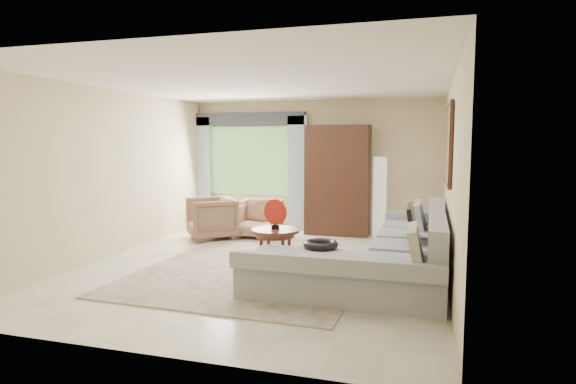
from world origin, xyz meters
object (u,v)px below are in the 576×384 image
(tv_screen, at_px, (413,224))
(coffee_table, at_px, (275,251))
(potted_plant, at_px, (218,215))
(floor_lamp, at_px, (380,197))
(sectional_sofa, at_px, (390,258))
(armchair_left, at_px, (211,218))
(armoire, at_px, (338,180))
(armchair_right, at_px, (259,219))

(tv_screen, distance_m, coffee_table, 1.84)
(tv_screen, relative_size, potted_plant, 1.36)
(floor_lamp, bearing_deg, sectional_sofa, -81.67)
(sectional_sofa, bearing_deg, coffee_table, -170.40)
(sectional_sofa, bearing_deg, armchair_left, 152.36)
(sectional_sofa, distance_m, floor_lamp, 3.03)
(coffee_table, bearing_deg, floor_lamp, 71.95)
(tv_screen, distance_m, armoire, 3.13)
(armchair_left, distance_m, armoire, 2.51)
(tv_screen, relative_size, armchair_left, 0.88)
(armchair_left, xyz_separation_m, armchair_right, (0.80, 0.36, -0.03))
(sectional_sofa, relative_size, armchair_left, 4.12)
(floor_lamp, bearing_deg, armoire, -175.71)
(coffee_table, height_order, potted_plant, coffee_table)
(floor_lamp, bearing_deg, armchair_right, -158.60)
(armoire, height_order, floor_lamp, armoire)
(sectional_sofa, distance_m, coffee_table, 1.50)
(sectional_sofa, distance_m, armchair_right, 3.33)
(sectional_sofa, height_order, tv_screen, tv_screen)
(armchair_right, distance_m, potted_plant, 1.31)
(armchair_right, relative_size, armoire, 0.37)
(armchair_right, distance_m, armoire, 1.69)
(sectional_sofa, relative_size, coffee_table, 5.44)
(coffee_table, bearing_deg, tv_screen, 13.47)
(sectional_sofa, xyz_separation_m, coffee_table, (-1.48, -0.25, 0.05))
(armchair_left, xyz_separation_m, floor_lamp, (2.94, 1.19, 0.37))
(armchair_right, bearing_deg, tv_screen, -37.18)
(armchair_right, xyz_separation_m, armoire, (1.33, 0.78, 0.70))
(armchair_left, bearing_deg, armoire, 80.76)
(sectional_sofa, height_order, coffee_table, sectional_sofa)
(armchair_right, xyz_separation_m, floor_lamp, (2.13, 0.84, 0.40))
(coffee_table, distance_m, floor_lamp, 3.40)
(coffee_table, xyz_separation_m, armchair_right, (-1.09, 2.37, 0.02))
(tv_screen, distance_m, floor_lamp, 2.88)
(sectional_sofa, xyz_separation_m, floor_lamp, (-0.43, 2.96, 0.47))
(armchair_left, relative_size, armchair_right, 1.08)
(armchair_right, bearing_deg, armchair_left, -158.59)
(coffee_table, relative_size, potted_plant, 1.17)
(coffee_table, height_order, armchair_right, armchair_right)
(tv_screen, xyz_separation_m, armchair_left, (-3.64, 1.60, -0.34))
(armchair_left, bearing_deg, sectional_sofa, 25.17)
(armchair_right, height_order, potted_plant, armchair_right)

